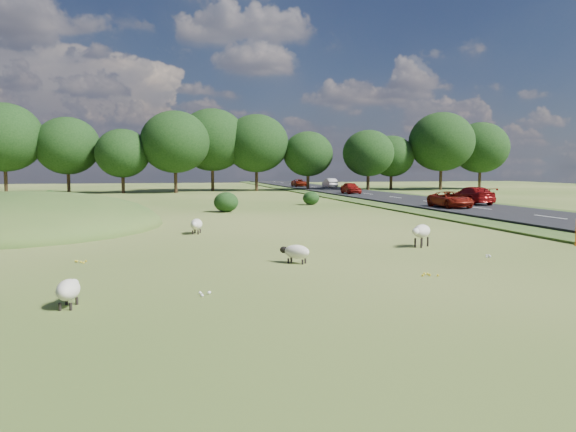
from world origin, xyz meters
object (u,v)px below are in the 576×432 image
object	(u,v)px
car_1	(351,188)
car_5	(472,195)
car_4	(330,183)
sheep_0	(421,231)
sheep_3	(69,290)
marker_post	(576,233)
sheep_1	(196,224)
car_2	(300,183)
car_0	(450,199)
sheep_2	(296,252)

from	to	relation	value
car_1	car_5	size ratio (longest dim) A/B	0.78
car_1	car_4	world-z (taller)	car_4
sheep_0	car_1	bearing A→B (deg)	-144.28
sheep_3	car_1	distance (m)	55.06
marker_post	sheep_1	size ratio (longest dim) A/B	0.86
car_2	car_4	bearing A→B (deg)	-48.95
sheep_0	sheep_1	world-z (taller)	sheep_0
sheep_0	car_5	size ratio (longest dim) A/B	0.26
sheep_0	car_0	size ratio (longest dim) A/B	0.29
sheep_3	car_2	world-z (taller)	car_2
sheep_1	car_0	bearing A→B (deg)	132.23
car_5	sheep_2	bearing A→B (deg)	48.48
sheep_0	sheep_1	size ratio (longest dim) A/B	0.94
sheep_1	car_1	size ratio (longest dim) A/B	0.35
marker_post	sheep_0	world-z (taller)	marker_post
sheep_0	car_1	distance (m)	43.27
car_1	car_2	world-z (taller)	car_1
marker_post	car_0	xyz separation A→B (m)	(4.82, 19.43, 0.27)
marker_post	car_1	xyz separation A→B (m)	(4.82, 43.03, 0.33)
sheep_2	car_5	bearing A→B (deg)	-92.52
sheep_1	car_0	size ratio (longest dim) A/B	0.31
car_5	marker_post	bearing A→B (deg)	69.19
sheep_0	car_5	world-z (taller)	car_5
sheep_2	car_1	bearing A→B (deg)	-72.57
car_4	sheep_0	bearing A→B (deg)	76.34
sheep_0	car_2	world-z (taller)	car_2
sheep_0	sheep_3	world-z (taller)	sheep_0
sheep_0	sheep_2	bearing A→B (deg)	-15.01
car_1	car_5	distance (m)	20.69
car_2	car_1	bearing A→B (deg)	-90.00
sheep_2	car_0	world-z (taller)	car_0
car_2	sheep_3	bearing A→B (deg)	-108.17
sheep_0	car_0	bearing A→B (deg)	-161.16
marker_post	sheep_1	distance (m)	17.68
car_2	car_5	distance (m)	45.66
marker_post	car_2	bearing A→B (deg)	85.95
sheep_1	car_4	xyz separation A→B (m)	(24.26, 55.58, 0.45)
sheep_3	sheep_2	bearing A→B (deg)	-48.61
marker_post	car_5	distance (m)	24.28
marker_post	sheep_2	distance (m)	12.84
car_1	car_5	bearing A→B (deg)	-79.42
car_2	car_4	world-z (taller)	car_4
sheep_2	car_0	size ratio (longest dim) A/B	0.25
sheep_3	car_2	xyz separation A→B (m)	(24.45, 74.51, 0.42)
car_0	car_5	world-z (taller)	car_5
sheep_2	car_4	xyz separation A→B (m)	(21.38, 65.29, 0.52)
sheep_2	car_2	xyz separation A→B (m)	(17.58, 69.65, 0.44)
car_1	car_5	xyz separation A→B (m)	(3.80, -20.34, 0.06)
car_0	car_4	distance (m)	44.57
sheep_2	sheep_1	bearing A→B (deg)	-34.48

